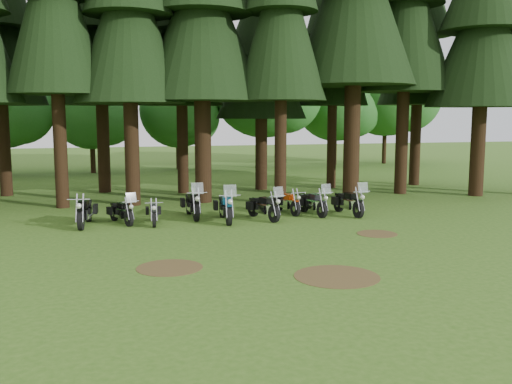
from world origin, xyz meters
TOP-DOWN VIEW (x-y plane):
  - ground at (0.00, 0.00)m, footprint 120.00×120.00m
  - pine_front_9 at (13.94, 7.83)m, footprint 5.44×5.44m
  - pine_back_2 at (-4.38, 14.40)m, footprint 4.85×4.85m
  - pine_back_3 at (-0.37, 12.94)m, footprint 4.35×4.35m
  - pine_back_4 at (4.04, 13.25)m, footprint 4.94×4.94m
  - pine_back_5 at (8.07, 12.86)m, footprint 3.94×3.94m
  - pine_back_6 at (13.36, 12.79)m, footprint 4.59×4.59m
  - decid_2 at (-10.43, 24.78)m, footprint 6.72×6.53m
  - decid_3 at (-4.71, 25.13)m, footprint 6.12×5.95m
  - decid_4 at (1.58, 26.32)m, footprint 5.93×5.76m
  - decid_5 at (8.29, 25.71)m, footprint 8.45×8.21m
  - decid_6 at (14.85, 27.01)m, footprint 7.06×6.86m
  - decid_7 at (19.46, 26.83)m, footprint 8.44×8.20m
  - dirt_patch_0 at (-3.00, -2.00)m, footprint 1.80×1.80m
  - dirt_patch_1 at (4.50, 0.50)m, footprint 1.40×1.40m
  - dirt_patch_2 at (1.00, -4.00)m, footprint 2.20×2.20m
  - motorcycle_0 at (-5.27, 4.80)m, footprint 0.51×2.41m
  - motorcycle_1 at (-3.95, 4.86)m, footprint 0.94×2.00m
  - motorcycle_2 at (-2.77, 4.48)m, footprint 0.34×1.98m
  - motorcycle_3 at (-1.14, 5.40)m, footprint 0.46×2.45m
  - motorcycle_4 at (-0.04, 4.22)m, footprint 0.54×2.51m
  - motorcycle_5 at (1.49, 4.23)m, footprint 0.87×2.23m
  - motorcycle_6 at (2.82, 5.29)m, footprint 0.49×2.07m
  - motorcycle_7 at (3.74, 4.66)m, footprint 0.58×2.25m
  - motorcycle_8 at (5.17, 4.30)m, footprint 0.52×2.35m

SIDE VIEW (x-z plane):
  - ground at x=0.00m, z-range 0.00..0.00m
  - dirt_patch_0 at x=-3.00m, z-range 0.00..0.01m
  - dirt_patch_1 at x=4.50m, z-range 0.00..0.01m
  - dirt_patch_2 at x=1.00m, z-range 0.00..0.01m
  - motorcycle_2 at x=-2.77m, z-range 0.01..0.81m
  - motorcycle_1 at x=-3.95m, z-range -0.21..1.08m
  - motorcycle_6 at x=2.82m, z-range 0.01..0.86m
  - motorcycle_7 at x=3.74m, z-range -0.23..1.18m
  - motorcycle_5 at x=1.49m, z-range -0.23..1.18m
  - motorcycle_8 at x=5.17m, z-range -0.24..1.23m
  - motorcycle_0 at x=-5.27m, z-range 0.01..0.99m
  - motorcycle_3 at x=-1.14m, z-range -0.26..1.29m
  - motorcycle_4 at x=-0.04m, z-range -0.26..1.32m
  - decid_4 at x=1.58m, z-range 0.67..8.07m
  - decid_3 at x=-4.71m, z-range 0.69..8.34m
  - decid_2 at x=-10.43m, z-range 0.76..9.15m
  - decid_6 at x=14.85m, z-range 0.79..9.61m
  - decid_7 at x=19.46m, z-range 0.95..11.50m
  - decid_5 at x=8.29m, z-range 0.95..11.51m
  - pine_back_4 at x=4.04m, z-range 1.36..15.14m
  - pine_front_9 at x=13.94m, z-range 1.57..17.46m
  - pine_back_3 at x=-0.37m, z-range 1.60..17.80m
  - pine_back_2 at x=-4.38m, z-range 1.61..17.91m
  - pine_back_5 at x=8.07m, z-range 1.61..17.94m
  - pine_back_6 at x=13.36m, z-range 1.64..18.22m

